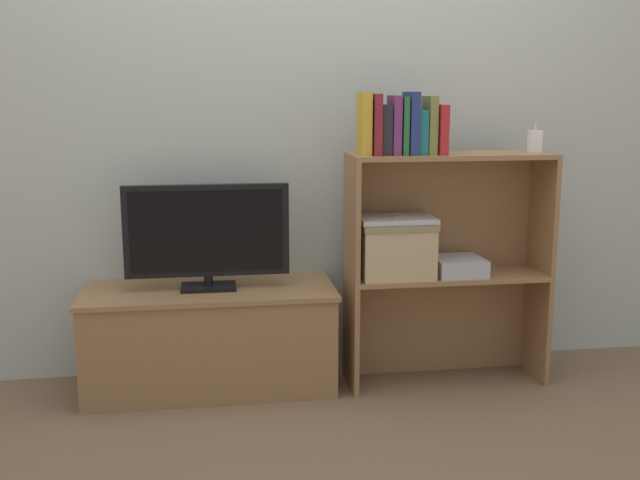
{
  "coord_description": "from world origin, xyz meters",
  "views": [
    {
      "loc": [
        -0.44,
        -2.77,
        1.21
      ],
      "look_at": [
        0.0,
        0.13,
        0.63
      ],
      "focal_mm": 42.0,
      "sensor_mm": 36.0,
      "label": 1
    }
  ],
  "objects_px": {
    "book_olive": "(429,125)",
    "storage_basket_left": "(395,247)",
    "book_mustard": "(364,124)",
    "book_plum": "(394,125)",
    "book_crimson": "(439,129)",
    "tv": "(207,234)",
    "baby_monitor": "(535,141)",
    "book_forest": "(402,126)",
    "magazine_stack": "(458,266)",
    "tv_stand": "(210,338)",
    "book_navy": "(411,123)",
    "book_maroon": "(375,125)",
    "laptop": "(396,219)",
    "book_teal": "(420,132)",
    "book_charcoal": "(384,130)"
  },
  "relations": [
    {
      "from": "book_navy",
      "to": "book_charcoal",
      "type": "bearing_deg",
      "value": 180.0
    },
    {
      "from": "tv_stand",
      "to": "book_plum",
      "type": "height_order",
      "value": "book_plum"
    },
    {
      "from": "tv",
      "to": "book_crimson",
      "type": "distance_m",
      "value": 1.01
    },
    {
      "from": "book_mustard",
      "to": "book_plum",
      "type": "relative_size",
      "value": 1.06
    },
    {
      "from": "book_mustard",
      "to": "book_olive",
      "type": "height_order",
      "value": "book_mustard"
    },
    {
      "from": "laptop",
      "to": "tv",
      "type": "bearing_deg",
      "value": 173.95
    },
    {
      "from": "magazine_stack",
      "to": "tv",
      "type": "bearing_deg",
      "value": 175.19
    },
    {
      "from": "book_charcoal",
      "to": "tv",
      "type": "bearing_deg",
      "value": 172.19
    },
    {
      "from": "book_navy",
      "to": "laptop",
      "type": "distance_m",
      "value": 0.39
    },
    {
      "from": "book_crimson",
      "to": "book_teal",
      "type": "bearing_deg",
      "value": 180.0
    },
    {
      "from": "book_charcoal",
      "to": "book_plum",
      "type": "xyz_separation_m",
      "value": [
        0.04,
        0.0,
        0.02
      ]
    },
    {
      "from": "book_navy",
      "to": "book_crimson",
      "type": "relative_size",
      "value": 1.25
    },
    {
      "from": "tv_stand",
      "to": "book_teal",
      "type": "bearing_deg",
      "value": -6.58
    },
    {
      "from": "tv_stand",
      "to": "book_charcoal",
      "type": "height_order",
      "value": "book_charcoal"
    },
    {
      "from": "tv_stand",
      "to": "book_plum",
      "type": "relative_size",
      "value": 4.46
    },
    {
      "from": "book_navy",
      "to": "book_olive",
      "type": "distance_m",
      "value": 0.08
    },
    {
      "from": "book_crimson",
      "to": "baby_monitor",
      "type": "xyz_separation_m",
      "value": [
        0.42,
        0.03,
        -0.05
      ]
    },
    {
      "from": "book_mustard",
      "to": "book_crimson",
      "type": "height_order",
      "value": "book_mustard"
    },
    {
      "from": "book_forest",
      "to": "laptop",
      "type": "distance_m",
      "value": 0.37
    },
    {
      "from": "book_plum",
      "to": "baby_monitor",
      "type": "bearing_deg",
      "value": 2.94
    },
    {
      "from": "book_plum",
      "to": "book_teal",
      "type": "bearing_deg",
      "value": 0.0
    },
    {
      "from": "tv",
      "to": "magazine_stack",
      "type": "relative_size",
      "value": 3.19
    },
    {
      "from": "book_olive",
      "to": "storage_basket_left",
      "type": "xyz_separation_m",
      "value": [
        -0.13,
        0.02,
        -0.49
      ]
    },
    {
      "from": "tv",
      "to": "baby_monitor",
      "type": "relative_size",
      "value": 5.54
    },
    {
      "from": "book_navy",
      "to": "laptop",
      "type": "height_order",
      "value": "book_navy"
    },
    {
      "from": "book_forest",
      "to": "book_crimson",
      "type": "height_order",
      "value": "book_forest"
    },
    {
      "from": "tv",
      "to": "magazine_stack",
      "type": "distance_m",
      "value": 1.04
    },
    {
      "from": "book_olive",
      "to": "book_crimson",
      "type": "distance_m",
      "value": 0.04
    },
    {
      "from": "book_mustard",
      "to": "book_plum",
      "type": "distance_m",
      "value": 0.12
    },
    {
      "from": "book_mustard",
      "to": "book_forest",
      "type": "distance_m",
      "value": 0.15
    },
    {
      "from": "tv",
      "to": "book_teal",
      "type": "bearing_deg",
      "value": -6.48
    },
    {
      "from": "tv",
      "to": "book_mustard",
      "type": "xyz_separation_m",
      "value": [
        0.62,
        -0.1,
        0.43
      ]
    },
    {
      "from": "book_teal",
      "to": "book_crimson",
      "type": "xyz_separation_m",
      "value": [
        0.08,
        0.0,
        0.01
      ]
    },
    {
      "from": "book_plum",
      "to": "magazine_stack",
      "type": "height_order",
      "value": "book_plum"
    },
    {
      "from": "tv_stand",
      "to": "book_crimson",
      "type": "xyz_separation_m",
      "value": [
        0.92,
        -0.1,
        0.85
      ]
    },
    {
      "from": "book_teal",
      "to": "magazine_stack",
      "type": "xyz_separation_m",
      "value": [
        0.18,
        0.01,
        -0.55
      ]
    },
    {
      "from": "book_mustard",
      "to": "book_navy",
      "type": "height_order",
      "value": "same"
    },
    {
      "from": "book_plum",
      "to": "book_olive",
      "type": "height_order",
      "value": "book_plum"
    },
    {
      "from": "tv",
      "to": "book_forest",
      "type": "bearing_deg",
      "value": -7.09
    },
    {
      "from": "tv_stand",
      "to": "tv",
      "type": "bearing_deg",
      "value": -90.0
    },
    {
      "from": "book_mustard",
      "to": "book_olive",
      "type": "xyz_separation_m",
      "value": [
        0.26,
        0.0,
        -0.01
      ]
    },
    {
      "from": "book_maroon",
      "to": "book_olive",
      "type": "distance_m",
      "value": 0.22
    },
    {
      "from": "book_crimson",
      "to": "book_navy",
      "type": "bearing_deg",
      "value": 180.0
    },
    {
      "from": "book_mustard",
      "to": "book_navy",
      "type": "relative_size",
      "value": 1.0
    },
    {
      "from": "tv",
      "to": "laptop",
      "type": "distance_m",
      "value": 0.76
    },
    {
      "from": "book_mustard",
      "to": "book_crimson",
      "type": "bearing_deg",
      "value": 0.0
    },
    {
      "from": "book_crimson",
      "to": "storage_basket_left",
      "type": "relative_size",
      "value": 0.65
    },
    {
      "from": "book_plum",
      "to": "book_crimson",
      "type": "relative_size",
      "value": 1.18
    },
    {
      "from": "book_mustard",
      "to": "magazine_stack",
      "type": "distance_m",
      "value": 0.71
    },
    {
      "from": "tv",
      "to": "magazine_stack",
      "type": "bearing_deg",
      "value": -4.81
    }
  ]
}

